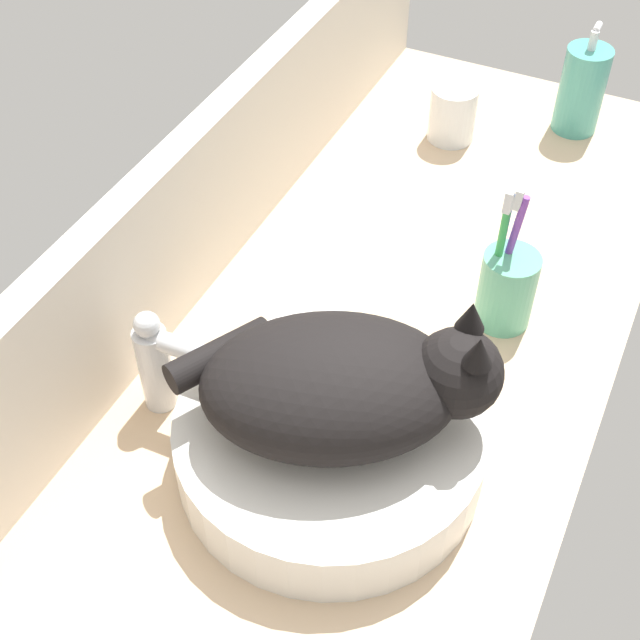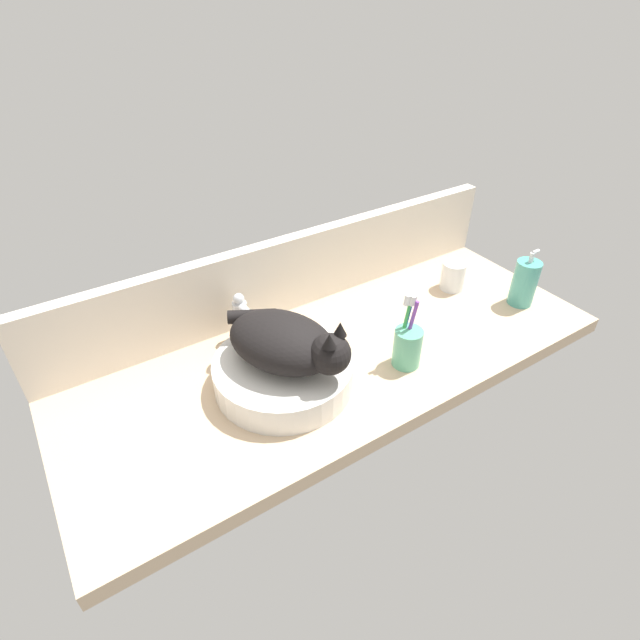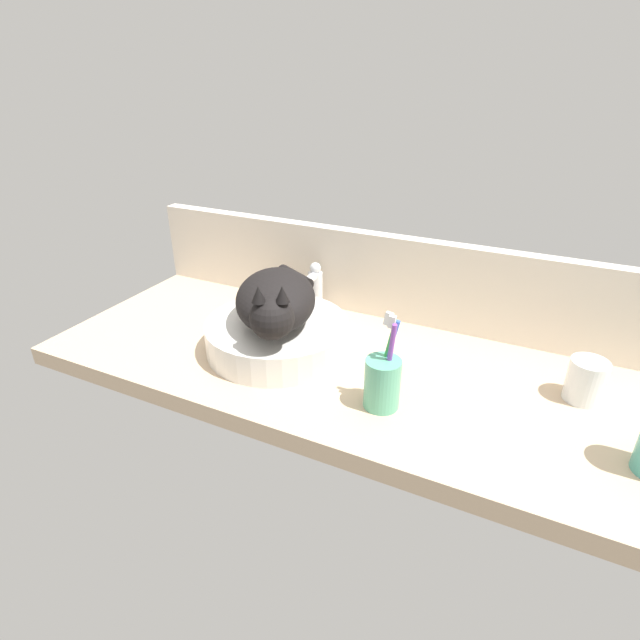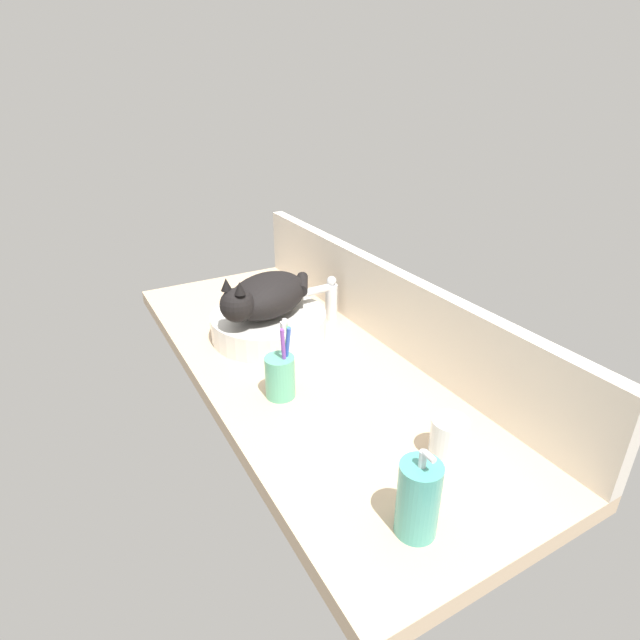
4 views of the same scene
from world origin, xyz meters
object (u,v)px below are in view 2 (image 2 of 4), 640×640
Objects in this scene: soap_dispenser at (524,283)px; water_glass at (453,277)px; faucet at (243,317)px; toothbrush_cup at (407,346)px; cat at (287,342)px; sink_basin at (284,372)px.

soap_dispenser reaches higher than water_glass.
toothbrush_cup is at bearing -45.21° from faucet.
soap_dispenser is at bearing 3.05° from toothbrush_cup.
toothbrush_cup is 38.45cm from water_glass.
faucet is 63.17cm from water_glass.
cat reaches higher than toothbrush_cup.
toothbrush_cup is (27.28, -8.44, -7.11)cm from cat.
cat is 3.61× the size of water_glass.
sink_basin is at bearing 120.48° from cat.
cat is 1.62× the size of toothbrush_cup.
faucet reaches higher than sink_basin.
faucet reaches higher than water_glass.
sink_basin is 2.32× the size of faucet.
soap_dispenser is at bearing -56.70° from water_glass.
sink_basin is 1.04× the size of cat.
soap_dispenser is (72.23, -7.27, 3.24)cm from sink_basin.
cat is 72.04cm from soap_dispenser.
toothbrush_cup is at bearing -151.22° from water_glass.
soap_dispenser is (71.54, -6.09, -5.90)cm from cat.
sink_basin is at bearing 161.02° from toothbrush_cup.
cat reaches higher than faucet.
faucet is 1.62× the size of water_glass.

